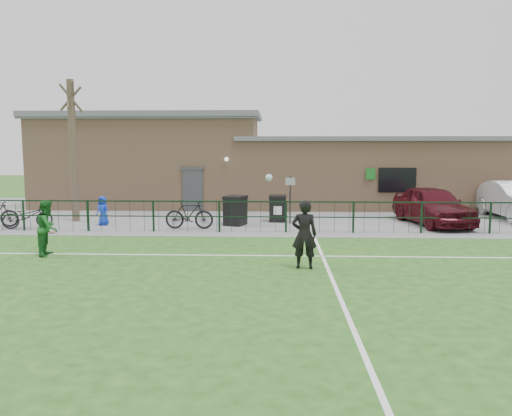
{
  "coord_description": "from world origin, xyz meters",
  "views": [
    {
      "loc": [
        0.62,
        -10.45,
        3.2
      ],
      "look_at": [
        0.0,
        5.0,
        1.3
      ],
      "focal_mm": 35.0,
      "sensor_mm": 36.0,
      "label": 1
    }
  ],
  "objects_px": {
    "bicycle_c": "(27,216)",
    "ball_ground": "(52,231)",
    "wheelie_bin_right": "(278,209)",
    "car_maroon": "(432,205)",
    "bare_tree": "(73,152)",
    "outfield_player": "(48,228)",
    "spectator_child": "(103,211)",
    "wheelie_bin_left": "(235,212)",
    "bicycle_d": "(189,214)",
    "sign_post": "(290,200)"
  },
  "relations": [
    {
      "from": "bicycle_c",
      "to": "ball_ground",
      "type": "bearing_deg",
      "value": -152.99
    },
    {
      "from": "wheelie_bin_right",
      "to": "car_maroon",
      "type": "relative_size",
      "value": 0.22
    },
    {
      "from": "bare_tree",
      "to": "outfield_player",
      "type": "relative_size",
      "value": 3.64
    },
    {
      "from": "wheelie_bin_right",
      "to": "ball_ground",
      "type": "distance_m",
      "value": 9.01
    },
    {
      "from": "wheelie_bin_right",
      "to": "ball_ground",
      "type": "relative_size",
      "value": 4.26
    },
    {
      "from": "spectator_child",
      "to": "bare_tree",
      "type": "bearing_deg",
      "value": 167.83
    },
    {
      "from": "bare_tree",
      "to": "wheelie_bin_left",
      "type": "relative_size",
      "value": 5.39
    },
    {
      "from": "wheelie_bin_left",
      "to": "wheelie_bin_right",
      "type": "xyz_separation_m",
      "value": [
        1.73,
        1.09,
        -0.04
      ]
    },
    {
      "from": "wheelie_bin_left",
      "to": "car_maroon",
      "type": "distance_m",
      "value": 8.1
    },
    {
      "from": "car_maroon",
      "to": "spectator_child",
      "type": "distance_m",
      "value": 13.49
    },
    {
      "from": "wheelie_bin_left",
      "to": "spectator_child",
      "type": "relative_size",
      "value": 0.93
    },
    {
      "from": "car_maroon",
      "to": "spectator_child",
      "type": "relative_size",
      "value": 3.9
    },
    {
      "from": "spectator_child",
      "to": "outfield_player",
      "type": "xyz_separation_m",
      "value": [
        0.29,
        -5.54,
        0.21
      ]
    },
    {
      "from": "car_maroon",
      "to": "bicycle_d",
      "type": "relative_size",
      "value": 2.47
    },
    {
      "from": "bare_tree",
      "to": "spectator_child",
      "type": "bearing_deg",
      "value": -34.92
    },
    {
      "from": "car_maroon",
      "to": "spectator_child",
      "type": "height_order",
      "value": "car_maroon"
    },
    {
      "from": "ball_ground",
      "to": "wheelie_bin_right",
      "type": "bearing_deg",
      "value": 21.96
    },
    {
      "from": "car_maroon",
      "to": "outfield_player",
      "type": "distance_m",
      "value": 14.6
    },
    {
      "from": "bare_tree",
      "to": "ball_ground",
      "type": "bearing_deg",
      "value": -83.54
    },
    {
      "from": "bicycle_c",
      "to": "bicycle_d",
      "type": "relative_size",
      "value": 0.97
    },
    {
      "from": "wheelie_bin_left",
      "to": "bicycle_c",
      "type": "distance_m",
      "value": 8.18
    },
    {
      "from": "sign_post",
      "to": "outfield_player",
      "type": "bearing_deg",
      "value": -139.23
    },
    {
      "from": "bare_tree",
      "to": "sign_post",
      "type": "relative_size",
      "value": 3.0
    },
    {
      "from": "bicycle_d",
      "to": "outfield_player",
      "type": "bearing_deg",
      "value": 145.43
    },
    {
      "from": "car_maroon",
      "to": "bare_tree",
      "type": "bearing_deg",
      "value": 168.91
    },
    {
      "from": "sign_post",
      "to": "bicycle_d",
      "type": "height_order",
      "value": "sign_post"
    },
    {
      "from": "bicycle_c",
      "to": "ball_ground",
      "type": "distance_m",
      "value": 1.93
    },
    {
      "from": "spectator_child",
      "to": "ball_ground",
      "type": "distance_m",
      "value": 2.4
    },
    {
      "from": "wheelie_bin_right",
      "to": "bicycle_c",
      "type": "distance_m",
      "value": 10.08
    },
    {
      "from": "car_maroon",
      "to": "wheelie_bin_right",
      "type": "bearing_deg",
      "value": 164.76
    },
    {
      "from": "sign_post",
      "to": "bicycle_d",
      "type": "xyz_separation_m",
      "value": [
        -3.96,
        -1.55,
        -0.43
      ]
    },
    {
      "from": "ball_ground",
      "to": "bare_tree",
      "type": "bearing_deg",
      "value": 96.46
    },
    {
      "from": "spectator_child",
      "to": "outfield_player",
      "type": "relative_size",
      "value": 0.72
    },
    {
      "from": "bare_tree",
      "to": "ball_ground",
      "type": "height_order",
      "value": "bare_tree"
    },
    {
      "from": "wheelie_bin_right",
      "to": "outfield_player",
      "type": "relative_size",
      "value": 0.63
    },
    {
      "from": "sign_post",
      "to": "bicycle_d",
      "type": "relative_size",
      "value": 1.06
    },
    {
      "from": "wheelie_bin_left",
      "to": "bicycle_c",
      "type": "height_order",
      "value": "wheelie_bin_left"
    },
    {
      "from": "car_maroon",
      "to": "bicycle_c",
      "type": "xyz_separation_m",
      "value": [
        -16.19,
        -1.59,
        -0.31
      ]
    },
    {
      "from": "car_maroon",
      "to": "spectator_child",
      "type": "bearing_deg",
      "value": 173.43
    },
    {
      "from": "spectator_child",
      "to": "bicycle_c",
      "type": "bearing_deg",
      "value": -140.12
    },
    {
      "from": "sign_post",
      "to": "outfield_player",
      "type": "relative_size",
      "value": 1.21
    },
    {
      "from": "spectator_child",
      "to": "outfield_player",
      "type": "height_order",
      "value": "outfield_player"
    },
    {
      "from": "bare_tree",
      "to": "spectator_child",
      "type": "distance_m",
      "value": 3.06
    },
    {
      "from": "wheelie_bin_left",
      "to": "car_maroon",
      "type": "height_order",
      "value": "car_maroon"
    },
    {
      "from": "sign_post",
      "to": "bicycle_d",
      "type": "distance_m",
      "value": 4.28
    },
    {
      "from": "sign_post",
      "to": "bicycle_d",
      "type": "bearing_deg",
      "value": -158.67
    },
    {
      "from": "spectator_child",
      "to": "outfield_player",
      "type": "bearing_deg",
      "value": -64.24
    },
    {
      "from": "wheelie_bin_left",
      "to": "car_maroon",
      "type": "xyz_separation_m",
      "value": [
        8.08,
        0.48,
        0.24
      ]
    },
    {
      "from": "spectator_child",
      "to": "sign_post",
      "type": "bearing_deg",
      "value": 28.71
    },
    {
      "from": "car_maroon",
      "to": "bicycle_d",
      "type": "xyz_separation_m",
      "value": [
        -9.8,
        -1.5,
        -0.23
      ]
    }
  ]
}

